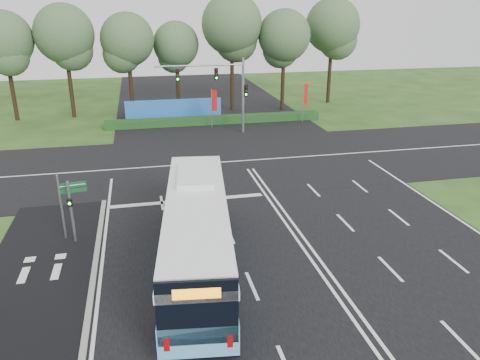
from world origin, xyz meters
The scene contains 14 objects.
ground centered at (0.00, 0.00, 0.00)m, with size 120.00×120.00×0.00m, color #244517.
road_main centered at (0.00, 0.00, 0.02)m, with size 20.00×120.00×0.04m, color black.
road_cross centered at (0.00, 12.00, 0.03)m, with size 120.00×14.00×0.05m, color black.
bike_path centered at (-12.50, -3.00, 0.03)m, with size 5.00×18.00×0.06m, color black.
kerb_strip centered at (-10.10, -3.00, 0.06)m, with size 0.25×18.00×0.12m, color gray.
city_bus centered at (-5.39, -3.03, 1.89)m, with size 4.32×13.30×3.75m.
pedestrian_signal centered at (-11.26, 0.85, 1.83)m, with size 0.29×0.41×3.36m.
street_sign centered at (-11.47, 1.43, 2.28)m, with size 1.38×0.30×3.56m.
banner_flag_mid centered at (-0.40, 22.89, 2.53)m, with size 0.55×0.22×3.84m.
banner_flag_right centered at (9.17, 23.40, 2.64)m, with size 0.55×0.29×4.01m.
traffic_light_gantry centered at (0.21, 20.50, 4.66)m, with size 8.41×0.28×7.00m.
hedge centered at (0.00, 24.50, 0.40)m, with size 22.00×1.20×0.80m, color #163B15.
blue_hoarding centered at (-4.00, 27.00, 1.10)m, with size 10.00×0.30×2.20m, color blue.
eucalyptus_row centered at (-1.58, 31.09, 8.57)m, with size 41.85×8.90×12.81m.
Camera 1 is at (-7.51, -21.89, 11.55)m, focal length 35.00 mm.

